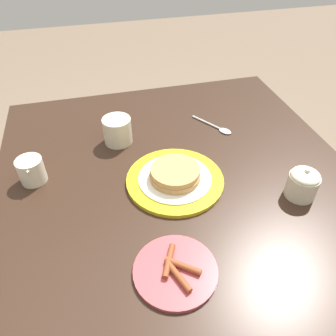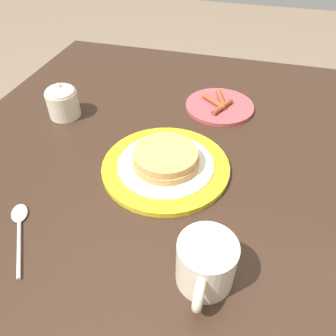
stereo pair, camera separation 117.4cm
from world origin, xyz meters
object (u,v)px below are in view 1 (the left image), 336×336
(pancake_plate, at_px, (175,177))
(side_plate_bacon, at_px, (176,270))
(coffee_mug, at_px, (117,130))
(creamer_pitcher, at_px, (31,170))
(spoon, at_px, (218,128))
(sugar_bowl, at_px, (303,183))

(pancake_plate, distance_m, side_plate_bacon, 0.29)
(side_plate_bacon, bearing_deg, coffee_mug, 5.87)
(pancake_plate, bearing_deg, coffee_mug, 28.49)
(creamer_pitcher, distance_m, spoon, 0.62)
(spoon, bearing_deg, pancake_plate, 135.32)
(pancake_plate, height_order, spoon, pancake_plate)
(creamer_pitcher, height_order, spoon, creamer_pitcher)
(pancake_plate, distance_m, spoon, 0.31)
(creamer_pitcher, distance_m, sugar_bowl, 0.74)
(pancake_plate, height_order, sugar_bowl, sugar_bowl)
(sugar_bowl, bearing_deg, pancake_plate, 66.79)
(pancake_plate, distance_m, coffee_mug, 0.27)
(side_plate_bacon, relative_size, coffee_mug, 1.52)
(side_plate_bacon, relative_size, sugar_bowl, 1.99)
(coffee_mug, height_order, spoon, coffee_mug)
(coffee_mug, xyz_separation_m, creamer_pitcher, (-0.13, 0.26, -0.00))
(pancake_plate, xyz_separation_m, sugar_bowl, (-0.13, -0.31, 0.03))
(coffee_mug, distance_m, spoon, 0.35)
(spoon, bearing_deg, sugar_bowl, -164.67)
(coffee_mug, relative_size, creamer_pitcher, 1.14)
(side_plate_bacon, relative_size, spoon, 1.25)
(creamer_pitcher, height_order, sugar_bowl, sugar_bowl)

